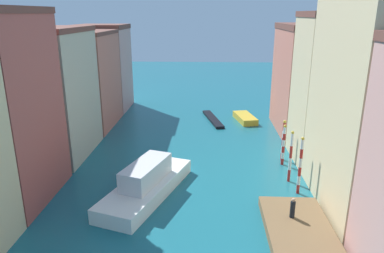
% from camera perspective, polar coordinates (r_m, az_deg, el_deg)
% --- Properties ---
extents(ground_plane, '(154.00, 154.00, 0.00)m').
position_cam_1_polar(ground_plane, '(40.01, -0.29, -4.03)').
color(ground_plane, '#196070').
extents(building_left_2, '(7.37, 10.11, 13.44)m').
position_cam_1_polar(building_left_2, '(40.42, -21.50, 4.93)').
color(building_left_2, '#BCB299').
rests_on(building_left_2, ground).
extents(building_left_3, '(7.37, 10.27, 12.60)m').
position_cam_1_polar(building_left_3, '(50.06, -16.68, 7.16)').
color(building_left_3, '#C6705B').
rests_on(building_left_3, ground).
extents(building_left_4, '(7.37, 7.97, 13.11)m').
position_cam_1_polar(building_left_4, '(58.73, -13.78, 9.09)').
color(building_left_4, tan).
rests_on(building_left_4, ground).
extents(building_right_1, '(7.37, 11.60, 20.94)m').
position_cam_1_polar(building_right_1, '(29.45, 28.16, 7.22)').
color(building_right_1, beige).
rests_on(building_right_1, ground).
extents(building_right_2, '(7.37, 7.32, 14.93)m').
position_cam_1_polar(building_right_2, '(38.53, 21.79, 5.46)').
color(building_right_2, beige).
rests_on(building_right_2, ground).
extents(building_right_3, '(7.37, 11.93, 13.53)m').
position_cam_1_polar(building_right_3, '(47.81, 18.06, 7.14)').
color(building_right_3, '#C6705B').
rests_on(building_right_3, ground).
extents(waterfront_dock, '(4.50, 7.58, 0.69)m').
position_cam_1_polar(waterfront_dock, '(27.20, 16.45, -15.16)').
color(waterfront_dock, brown).
rests_on(waterfront_dock, ground).
extents(person_on_dock, '(0.36, 0.36, 1.51)m').
position_cam_1_polar(person_on_dock, '(27.28, 15.69, -12.42)').
color(person_on_dock, black).
rests_on(person_on_dock, waterfront_dock).
extents(mooring_pole_0, '(0.28, 0.28, 5.11)m').
position_cam_1_polar(mooring_pole_0, '(31.46, 16.82, -5.91)').
color(mooring_pole_0, red).
rests_on(mooring_pole_0, ground).
extents(mooring_pole_1, '(0.27, 0.27, 4.84)m').
position_cam_1_polar(mooring_pole_1, '(33.50, 15.39, -4.58)').
color(mooring_pole_1, red).
rests_on(mooring_pole_1, ground).
extents(mooring_pole_2, '(0.31, 0.31, 4.26)m').
position_cam_1_polar(mooring_pole_2, '(37.11, 14.35, -2.77)').
color(mooring_pole_2, red).
rests_on(mooring_pole_2, ground).
extents(mooring_pole_3, '(0.33, 0.33, 4.33)m').
position_cam_1_polar(mooring_pole_3, '(38.32, 14.31, -2.06)').
color(mooring_pole_3, red).
rests_on(mooring_pole_3, ground).
extents(vaporetto_white, '(6.94, 11.81, 2.91)m').
position_cam_1_polar(vaporetto_white, '(30.84, -7.21, -8.95)').
color(vaporetto_white, white).
rests_on(vaporetto_white, ground).
extents(gondola_black, '(3.09, 8.53, 0.36)m').
position_cam_1_polar(gondola_black, '(51.71, 3.32, 1.20)').
color(gondola_black, black).
rests_on(gondola_black, ground).
extents(motorboat_0, '(3.24, 5.69, 0.84)m').
position_cam_1_polar(motorboat_0, '(51.78, 8.42, 1.34)').
color(motorboat_0, gold).
rests_on(motorboat_0, ground).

